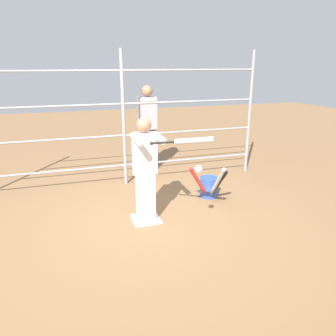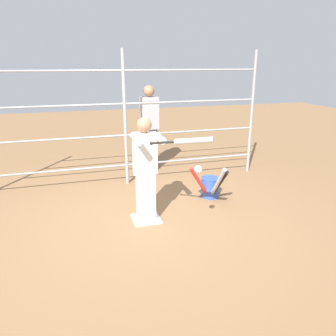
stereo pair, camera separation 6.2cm
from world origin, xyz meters
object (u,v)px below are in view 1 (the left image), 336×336
(baseball_bat_swinging, at_px, (188,141))
(softball_in_flight, at_px, (199,169))
(batter, at_px, (145,167))
(bystander_behind_fence, at_px, (148,127))
(bat_bucket, at_px, (209,186))

(baseball_bat_swinging, height_order, softball_in_flight, baseball_bat_swinging)
(batter, xyz_separation_m, softball_in_flight, (-0.49, 0.76, 0.16))
(batter, relative_size, baseball_bat_swinging, 2.31)
(batter, height_order, bystander_behind_fence, bystander_behind_fence)
(softball_in_flight, xyz_separation_m, bat_bucket, (-0.74, -1.25, -0.77))
(batter, height_order, softball_in_flight, batter)
(softball_in_flight, relative_size, bat_bucket, 0.12)
(baseball_bat_swinging, height_order, bat_bucket, baseball_bat_swinging)
(baseball_bat_swinging, relative_size, bystander_behind_fence, 0.37)
(bystander_behind_fence, bearing_deg, baseball_bat_swinging, 85.35)
(baseball_bat_swinging, xyz_separation_m, softball_in_flight, (-0.12, 0.05, -0.35))
(softball_in_flight, distance_m, bystander_behind_fence, 3.07)
(batter, relative_size, bystander_behind_fence, 0.85)
(bat_bucket, height_order, bystander_behind_fence, bystander_behind_fence)
(batter, height_order, bat_bucket, batter)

